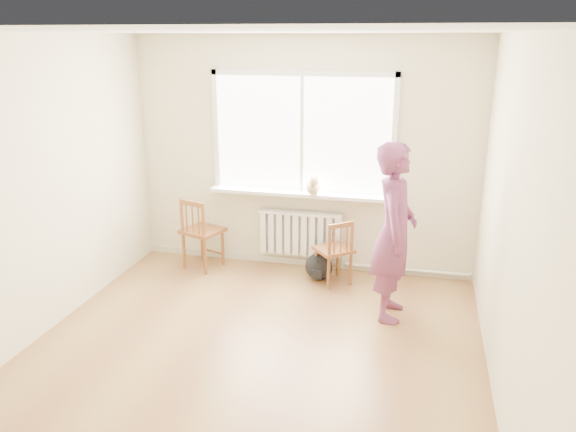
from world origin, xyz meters
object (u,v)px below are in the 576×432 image
Objects in this scene: chair_left at (200,234)px; cat at (314,186)px; person at (394,232)px; chair_right at (336,252)px; backpack at (319,267)px.

cat is at bearing -152.71° from chair_left.
person is (2.28, -0.67, 0.44)m from chair_left.
backpack is (-0.20, 0.08, -0.22)m from chair_right.
chair_right is (1.63, -0.08, -0.06)m from chair_left.
backpack is (-0.85, 0.67, -0.72)m from person.
cat reaches higher than chair_right.
backpack is at bearing -161.35° from chair_left.
person is (0.65, -0.59, 0.49)m from chair_right.
person is at bearing 97.98° from chair_right.
person reaches higher than chair_right.
cat is at bearing 48.35° from person.
person reaches higher than backpack.
cat is 0.92m from backpack.
chair_right is at bearing -21.08° from backpack.
chair_left is 1.47m from cat.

